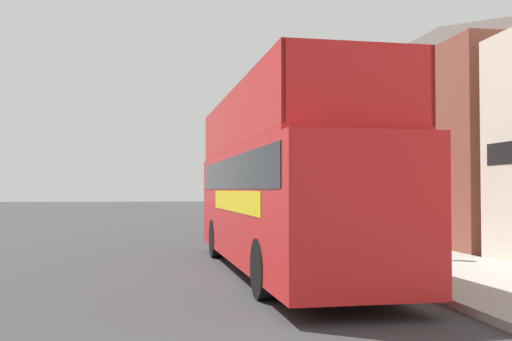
% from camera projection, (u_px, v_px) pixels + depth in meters
% --- Properties ---
extents(ground_plane, '(144.00, 144.00, 0.00)m').
position_uv_depth(ground_plane, '(137.00, 239.00, 23.14)').
color(ground_plane, '#333335').
extents(sidewalk, '(3.64, 108.00, 0.14)m').
position_uv_depth(sidewalk, '(347.00, 241.00, 21.28)').
color(sidewalk, '#999993').
rests_on(sidewalk, ground_plane).
extents(brick_terrace_rear, '(6.00, 16.05, 8.67)m').
position_uv_depth(brick_terrace_rear, '(440.00, 131.00, 24.68)').
color(brick_terrace_rear, brown).
rests_on(brick_terrace_rear, ground_plane).
extents(tour_bus, '(2.91, 11.00, 4.13)m').
position_uv_depth(tour_bus, '(280.00, 193.00, 13.91)').
color(tour_bus, red).
rests_on(tour_bus, ground_plane).
extents(parked_car_ahead_of_bus, '(2.00, 4.26, 1.48)m').
position_uv_depth(parked_car_ahead_of_bus, '(260.00, 222.00, 22.06)').
color(parked_car_ahead_of_bus, maroon).
rests_on(parked_car_ahead_of_bus, ground_plane).
extents(lamp_post_second, '(0.35, 0.35, 5.23)m').
position_uv_depth(lamp_post_second, '(353.00, 123.00, 16.16)').
color(lamp_post_second, black).
rests_on(lamp_post_second, sidewalk).
extents(lamp_post_third, '(0.35, 0.35, 4.45)m').
position_uv_depth(lamp_post_third, '(300.00, 156.00, 23.78)').
color(lamp_post_third, black).
rests_on(lamp_post_third, sidewalk).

